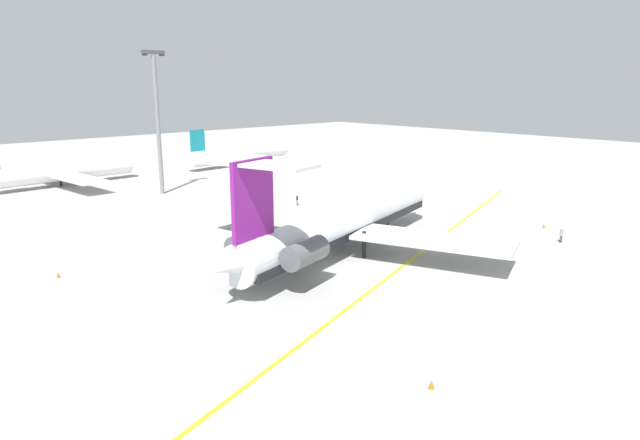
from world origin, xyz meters
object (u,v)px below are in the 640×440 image
at_px(airliner_mid_right, 243,153).
at_px(safety_cone_tail, 544,226).
at_px(safety_cone_nose, 431,384).
at_px(light_mast, 157,117).
at_px(ground_crew_near_tail, 297,199).
at_px(airliner_mid_left, 64,172).
at_px(ground_crew_near_nose, 561,233).
at_px(main_jetliner, 339,224).
at_px(safety_cone_wingtip, 58,275).

bearing_deg(airliner_mid_right, safety_cone_tail, -100.50).
height_order(safety_cone_nose, light_mast, light_mast).
height_order(ground_crew_near_tail, light_mast, light_mast).
xyz_separation_m(airliner_mid_left, light_mast, (9.30, -19.66, 10.49)).
xyz_separation_m(airliner_mid_right, ground_crew_near_nose, (-11.03, -79.73, -1.48)).
bearing_deg(main_jetliner, safety_cone_wingtip, 138.18).
bearing_deg(safety_cone_wingtip, ground_crew_near_tail, 12.96).
relative_size(main_jetliner, light_mast, 1.76).
distance_m(ground_crew_near_nose, safety_cone_wingtip, 55.93).
distance_m(ground_crew_near_tail, safety_cone_nose, 54.85).
relative_size(airliner_mid_right, light_mast, 1.26).
xyz_separation_m(safety_cone_nose, light_mast, (18.74, 69.59, 12.78)).
bearing_deg(airliner_mid_left, ground_crew_near_nose, -74.19).
distance_m(main_jetliner, light_mast, 46.55).
bearing_deg(light_mast, safety_cone_wingtip, -131.41).
relative_size(safety_cone_wingtip, light_mast, 0.02).
relative_size(ground_crew_near_nose, safety_cone_wingtip, 3.26).
distance_m(airliner_mid_left, airliner_mid_right, 40.12).
height_order(main_jetliner, safety_cone_wingtip, main_jetliner).
height_order(airliner_mid_right, ground_crew_near_tail, airliner_mid_right).
relative_size(airliner_mid_right, safety_cone_nose, 54.13).
bearing_deg(main_jetliner, ground_crew_near_tail, 44.80).
distance_m(main_jetliner, safety_cone_nose, 29.18).
xyz_separation_m(main_jetliner, ground_crew_near_nose, (22.42, -15.15, -2.22)).
bearing_deg(safety_cone_wingtip, ground_crew_near_nose, -30.54).
bearing_deg(light_mast, airliner_mid_right, 31.83).
xyz_separation_m(airliner_mid_left, airliner_mid_right, (40.12, -0.53, 0.06)).
distance_m(airliner_mid_left, ground_crew_near_nose, 85.38).
height_order(ground_crew_near_nose, safety_cone_wingtip, ground_crew_near_nose).
xyz_separation_m(safety_cone_tail, light_mast, (-25.04, 56.00, 12.78)).
bearing_deg(safety_cone_nose, light_mast, 74.92).
height_order(ground_crew_near_nose, ground_crew_near_tail, ground_crew_near_nose).
bearing_deg(safety_cone_nose, airliner_mid_left, 83.96).
height_order(main_jetliner, airliner_mid_left, main_jetliner).
relative_size(main_jetliner, safety_cone_nose, 75.72).
relative_size(airliner_mid_left, safety_cone_nose, 52.95).
bearing_deg(safety_cone_wingtip, safety_cone_tail, -24.03).
bearing_deg(light_mast, safety_cone_nose, -105.08).
distance_m(main_jetliner, ground_crew_near_nose, 27.15).
bearing_deg(main_jetliner, airliner_mid_left, 81.30).
bearing_deg(safety_cone_tail, airliner_mid_left, 114.42).
bearing_deg(airliner_mid_right, light_mast, -154.28).
bearing_deg(light_mast, airliner_mid_left, 115.33).
bearing_deg(ground_crew_near_tail, airliner_mid_right, -85.60).
height_order(airliner_mid_left, ground_crew_near_tail, airliner_mid_left).
height_order(ground_crew_near_tail, safety_cone_tail, ground_crew_near_tail).
xyz_separation_m(airliner_mid_right, light_mast, (-30.81, -19.13, 10.44)).
bearing_deg(airliner_mid_right, safety_cone_wingtip, -145.19).
relative_size(airliner_mid_left, ground_crew_near_nose, 16.25).
distance_m(airliner_mid_right, ground_crew_near_nose, 80.50).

